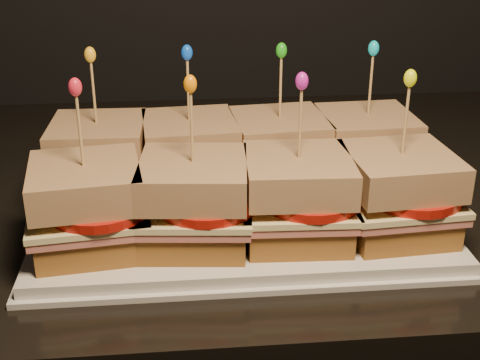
{
  "coord_description": "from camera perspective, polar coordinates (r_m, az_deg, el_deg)",
  "views": [
    {
      "loc": [
        0.55,
        0.89,
        1.22
      ],
      "look_at": [
        0.61,
        1.53,
        0.93
      ],
      "focal_mm": 50.0,
      "sensor_mm": 36.0,
      "label": 1
    }
  ],
  "objects": [
    {
      "name": "granite_slab",
      "position": [
        0.86,
        -1.63,
        -0.73
      ],
      "size": [
        2.62,
        0.69,
        0.03
      ],
      "primitive_type": "cube",
      "color": "black",
      "rests_on": "cabinet"
    },
    {
      "name": "platter",
      "position": [
        0.72,
        0.0,
        -3.33
      ],
      "size": [
        0.42,
        0.26,
        0.02
      ],
      "primitive_type": "cube",
      "color": "silver",
      "rests_on": "granite_slab"
    },
    {
      "name": "platter_rim",
      "position": [
        0.73,
        0.0,
        -3.75
      ],
      "size": [
        0.44,
        0.27,
        0.01
      ],
      "primitive_type": "cube",
      "color": "silver",
      "rests_on": "granite_slab"
    },
    {
      "name": "sandwich_0_bread_bot",
      "position": [
        0.77,
        -11.7,
        -0.2
      ],
      "size": [
        0.1,
        0.1,
        0.03
      ],
      "primitive_type": "cube",
      "rotation": [
        0.0,
        0.0,
        -0.03
      ],
      "color": "brown",
      "rests_on": "platter"
    },
    {
      "name": "sandwich_0_ham",
      "position": [
        0.76,
        -11.81,
        1.02
      ],
      "size": [
        0.11,
        0.11,
        0.01
      ],
      "primitive_type": "cube",
      "rotation": [
        0.0,
        0.0,
        -0.03
      ],
      "color": "#CA6E5F",
      "rests_on": "sandwich_0_bread_bot"
    },
    {
      "name": "sandwich_0_cheese",
      "position": [
        0.76,
        -11.85,
        1.5
      ],
      "size": [
        0.11,
        0.11,
        0.01
      ],
      "primitive_type": "cube",
      "rotation": [
        0.0,
        0.0,
        -0.03
      ],
      "color": "#F4E69E",
      "rests_on": "sandwich_0_ham"
    },
    {
      "name": "sandwich_0_tomato",
      "position": [
        0.75,
        -11.04,
        1.89
      ],
      "size": [
        0.1,
        0.1,
        0.01
      ],
      "primitive_type": "cylinder",
      "color": "#B2170E",
      "rests_on": "sandwich_0_cheese"
    },
    {
      "name": "sandwich_0_bread_top",
      "position": [
        0.75,
        -12.04,
        3.56
      ],
      "size": [
        0.1,
        0.1,
        0.03
      ],
      "primitive_type": "cube",
      "rotation": [
        0.0,
        0.0,
        -0.03
      ],
      "color": "#703110",
      "rests_on": "sandwich_0_tomato"
    },
    {
      "name": "sandwich_0_pick",
      "position": [
        0.74,
        -12.36,
        7.0
      ],
      "size": [
        0.0,
        0.0,
        0.09
      ],
      "primitive_type": "cylinder",
      "color": "tan",
      "rests_on": "sandwich_0_bread_top"
    },
    {
      "name": "sandwich_0_frill",
      "position": [
        0.72,
        -12.67,
        10.4
      ],
      "size": [
        0.01,
        0.01,
        0.02
      ],
      "primitive_type": "ellipsoid",
      "color": "gold",
      "rests_on": "sandwich_0_pick"
    },
    {
      "name": "sandwich_1_bread_bot",
      "position": [
        0.77,
        -4.19,
        0.1
      ],
      "size": [
        0.11,
        0.11,
        0.03
      ],
      "primitive_type": "cube",
      "rotation": [
        0.0,
        0.0,
        0.08
      ],
      "color": "brown",
      "rests_on": "platter"
    },
    {
      "name": "sandwich_1_ham",
      "position": [
        0.76,
        -4.23,
        1.32
      ],
      "size": [
        0.12,
        0.11,
        0.01
      ],
      "primitive_type": "cube",
      "rotation": [
        0.0,
        0.0,
        0.08
      ],
      "color": "#CA6E5F",
      "rests_on": "sandwich_1_bread_bot"
    },
    {
      "name": "sandwich_1_cheese",
      "position": [
        0.76,
        -4.25,
        1.81
      ],
      "size": [
        0.12,
        0.11,
        0.01
      ],
      "primitive_type": "cube",
      "rotation": [
        0.0,
        0.0,
        0.08
      ],
      "color": "#F4E69E",
      "rests_on": "sandwich_1_ham"
    },
    {
      "name": "sandwich_1_tomato",
      "position": [
        0.75,
        -3.33,
        2.21
      ],
      "size": [
        0.1,
        0.1,
        0.01
      ],
      "primitive_type": "cylinder",
      "color": "#B2170E",
      "rests_on": "sandwich_1_cheese"
    },
    {
      "name": "sandwich_1_bread_top",
      "position": [
        0.75,
        -4.32,
        3.89
      ],
      "size": [
        0.11,
        0.11,
        0.03
      ],
      "primitive_type": "cube",
      "rotation": [
        0.0,
        0.0,
        0.08
      ],
      "color": "#703110",
      "rests_on": "sandwich_1_tomato"
    },
    {
      "name": "sandwich_1_pick",
      "position": [
        0.73,
        -4.43,
        7.36
      ],
      "size": [
        0.0,
        0.0,
        0.09
      ],
      "primitive_type": "cylinder",
      "color": "tan",
      "rests_on": "sandwich_1_bread_top"
    },
    {
      "name": "sandwich_1_frill",
      "position": [
        0.72,
        -4.55,
        10.8
      ],
      "size": [
        0.01,
        0.01,
        0.02
      ],
      "primitive_type": "ellipsoid",
      "color": "blue",
      "rests_on": "sandwich_1_pick"
    },
    {
      "name": "sandwich_2_bread_bot",
      "position": [
        0.77,
        3.29,
        0.39
      ],
      "size": [
        0.11,
        0.11,
        0.03
      ],
      "primitive_type": "cube",
      "rotation": [
        0.0,
        0.0,
        0.09
      ],
      "color": "brown",
      "rests_on": "platter"
    },
    {
      "name": "sandwich_2_ham",
      "position": [
        0.77,
        3.32,
        1.6
      ],
      "size": [
        0.12,
        0.11,
        0.01
      ],
      "primitive_type": "cube",
      "rotation": [
        0.0,
        0.0,
        0.09
      ],
      "color": "#CA6E5F",
      "rests_on": "sandwich_2_bread_bot"
    },
    {
      "name": "sandwich_2_cheese",
      "position": [
        0.76,
        3.33,
        2.09
      ],
      "size": [
        0.12,
        0.12,
        0.01
      ],
      "primitive_type": "cube",
      "rotation": [
        0.0,
        0.0,
        0.09
      ],
      "color": "#F4E69E",
      "rests_on": "sandwich_2_ham"
    },
    {
      "name": "sandwich_2_tomato",
      "position": [
        0.76,
        4.31,
        2.48
      ],
      "size": [
        0.1,
        0.1,
        0.01
      ],
      "primitive_type": "cylinder",
      "color": "#B2170E",
      "rests_on": "sandwich_2_cheese"
    },
    {
      "name": "sandwich_2_bread_top",
      "position": [
        0.75,
        3.38,
        4.15
      ],
      "size": [
        0.11,
        0.11,
        0.03
      ],
      "primitive_type": "cube",
      "rotation": [
        0.0,
        0.0,
        0.09
      ],
      "color": "#703110",
      "rests_on": "sandwich_2_tomato"
    },
    {
      "name": "sandwich_2_pick",
      "position": [
        0.74,
        3.47,
        7.59
      ],
      "size": [
        0.0,
        0.0,
        0.09
      ],
      "primitive_type": "cylinder",
      "color": "tan",
      "rests_on": "sandwich_2_bread_top"
    },
    {
      "name": "sandwich_2_frill",
      "position": [
        0.73,
        3.56,
        10.98
      ],
      "size": [
        0.01,
        0.01,
        0.02
      ],
      "primitive_type": "ellipsoid",
      "color": "green",
      "rests_on": "sandwich_2_pick"
    },
    {
      "name": "sandwich_3_bread_bot",
      "position": [
        0.8,
        10.49,
        0.67
      ],
      "size": [
        0.1,
        0.1,
        0.03
      ],
      "primitive_type": "cube",
      "rotation": [
        0.0,
        0.0,
        0.04
      ],
      "color": "brown",
      "rests_on": "platter"
    },
    {
      "name": "sandwich_3_ham",
      "position": [
        0.79,
        10.59,
        1.85
      ],
      "size": [
        0.11,
        0.11,
        0.01
      ],
      "primitive_type": "cube",
      "rotation": [
        0.0,
        0.0,
        0.04
      ],
      "color": "#CA6E5F",
      "rests_on": "sandwich_3_bread_bot"
    },
    {
      "name": "sandwich_3_cheese",
      "position": [
        0.79,
        10.62,
        2.32
      ],
      "size": [
        0.12,
        0.11,
        0.01
      ],
      "primitive_type": "cube",
      "rotation": [
        0.0,
        0.0,
        0.04
      ],
      "color": "#F4E69E",
      "rests_on": "sandwich_3_ham"
    },
    {
      "name": "sandwich_3_tomato",
      "position": [
        0.78,
        11.63,
        2.69
      ],
      "size": [
        0.1,
        0.1,
        0.01
      ],
      "primitive_type": "cylinder",
      "color": "#B2170E",
      "rests_on": "sandwich_3_cheese"
    },
    {
      "name": "sandwich_3_bread_top",
      "position": [
        0.78,
        10.79,
        4.32
      ],
      "size": [
        0.1,
        0.1,
        0.03
      ],
      "primitive_type": "cube",
      "rotation": [
        0.0,
        0.0,
        0.04
      ],
      "color": "#703110",
      "rests_on": "sandwich_3_tomato"
    },
    {
      "name": "sandwich_3_pick",
      "position": [
        0.76,
        11.06,
        7.67
      ],
      "size": [
        0.0,
        0.0,
        0.09
      ],
      "primitive_type": "cylinder",
      "color": "tan",
      "rests_on": "sandwich_3_bread_top"
    },
    {
      "name": "sandwich_3_frill",
      "position": [
        0.75,
        11.33,
        10.96
      ],
      "size": [
        0.01,
        0.01,
        0.02
      ],
      "primitive_type": "ellipsoid",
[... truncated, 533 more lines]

